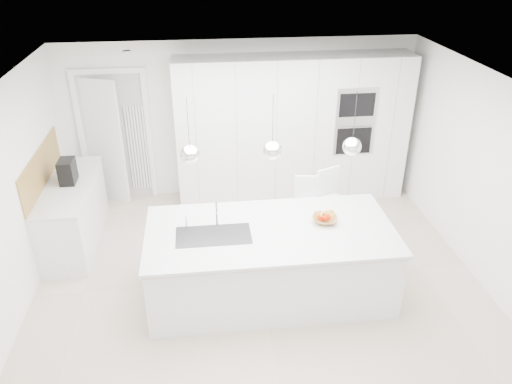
{
  "coord_description": "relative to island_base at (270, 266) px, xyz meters",
  "views": [
    {
      "loc": [
        -0.63,
        -5.02,
        3.94
      ],
      "look_at": [
        0.0,
        0.3,
        1.1
      ],
      "focal_mm": 35.0,
      "sensor_mm": 36.0,
      "label": 1
    }
  ],
  "objects": [
    {
      "name": "floor",
      "position": [
        -0.1,
        0.3,
        -0.43
      ],
      "size": [
        5.5,
        5.5,
        0.0
      ],
      "primitive_type": "plane",
      "color": "#C2B19C",
      "rests_on": "ground"
    },
    {
      "name": "wall_back",
      "position": [
        -0.1,
        2.8,
        0.82
      ],
      "size": [
        5.5,
        0.0,
        5.5
      ],
      "primitive_type": "plane",
      "rotation": [
        1.57,
        0.0,
        0.0
      ],
      "color": "white",
      "rests_on": "ground"
    },
    {
      "name": "wall_left",
      "position": [
        -2.85,
        0.3,
        0.82
      ],
      "size": [
        0.0,
        5.0,
        5.0
      ],
      "primitive_type": "plane",
      "rotation": [
        1.57,
        0.0,
        1.57
      ],
      "color": "white",
      "rests_on": "ground"
    },
    {
      "name": "ceiling",
      "position": [
        -0.1,
        0.3,
        2.07
      ],
      "size": [
        5.5,
        5.5,
        0.0
      ],
      "primitive_type": "plane",
      "rotation": [
        3.14,
        0.0,
        0.0
      ],
      "color": "white",
      "rests_on": "wall_back"
    },
    {
      "name": "tall_cabinets",
      "position": [
        0.7,
        2.5,
        0.72
      ],
      "size": [
        3.6,
        0.6,
        2.3
      ],
      "primitive_type": "cube",
      "color": "silver",
      "rests_on": "floor"
    },
    {
      "name": "oven_stack",
      "position": [
        1.6,
        2.19,
        0.92
      ],
      "size": [
        0.62,
        0.04,
        1.05
      ],
      "primitive_type": null,
      "color": "#A5A5A8",
      "rests_on": "tall_cabinets"
    },
    {
      "name": "doorway_frame",
      "position": [
        -2.05,
        2.77,
        0.59
      ],
      "size": [
        1.11,
        0.08,
        2.13
      ],
      "primitive_type": null,
      "color": "white",
      "rests_on": "floor"
    },
    {
      "name": "hallway_door",
      "position": [
        -2.3,
        2.72,
        0.57
      ],
      "size": [
        0.76,
        0.38,
        2.0
      ],
      "primitive_type": "cube",
      "rotation": [
        0.0,
        0.0,
        -0.44
      ],
      "color": "white",
      "rests_on": "floor"
    },
    {
      "name": "radiator",
      "position": [
        -1.73,
        2.76,
        0.42
      ],
      "size": [
        0.32,
        0.04,
        1.4
      ],
      "primitive_type": null,
      "color": "white",
      "rests_on": "floor"
    },
    {
      "name": "left_base_cabinets",
      "position": [
        -2.55,
        1.5,
        0.0
      ],
      "size": [
        0.6,
        1.8,
        0.86
      ],
      "primitive_type": "cube",
      "color": "silver",
      "rests_on": "floor"
    },
    {
      "name": "left_worktop",
      "position": [
        -2.55,
        1.5,
        0.45
      ],
      "size": [
        0.62,
        1.82,
        0.04
      ],
      "primitive_type": "cube",
      "color": "silver",
      "rests_on": "left_base_cabinets"
    },
    {
      "name": "oak_backsplash",
      "position": [
        -2.84,
        1.5,
        0.72
      ],
      "size": [
        0.02,
        1.8,
        0.5
      ],
      "primitive_type": "cube",
      "color": "#AB8241",
      "rests_on": "wall_left"
    },
    {
      "name": "island_base",
      "position": [
        0.0,
        0.0,
        0.0
      ],
      "size": [
        2.8,
        1.2,
        0.86
      ],
      "primitive_type": "cube",
      "color": "silver",
      "rests_on": "floor"
    },
    {
      "name": "island_worktop",
      "position": [
        0.0,
        0.05,
        0.45
      ],
      "size": [
        2.84,
        1.4,
        0.04
      ],
      "primitive_type": "cube",
      "color": "silver",
      "rests_on": "island_base"
    },
    {
      "name": "island_sink",
      "position": [
        -0.65,
        -0.0,
        0.39
      ],
      "size": [
        0.84,
        0.44,
        0.18
      ],
      "primitive_type": null,
      "color": "#3F3F42",
      "rests_on": "island_worktop"
    },
    {
      "name": "island_tap",
      "position": [
        -0.6,
        0.2,
        0.62
      ],
      "size": [
        0.02,
        0.02,
        0.3
      ],
      "primitive_type": "cylinder",
      "color": "white",
      "rests_on": "island_worktop"
    },
    {
      "name": "pendant_left",
      "position": [
        -0.85,
        -0.0,
        1.47
      ],
      "size": [
        0.2,
        0.2,
        0.2
      ],
      "primitive_type": "sphere",
      "color": "white",
      "rests_on": "ceiling"
    },
    {
      "name": "pendant_mid",
      "position": [
        -0.0,
        -0.0,
        1.47
      ],
      "size": [
        0.2,
        0.2,
        0.2
      ],
      "primitive_type": "sphere",
      "color": "white",
      "rests_on": "ceiling"
    },
    {
      "name": "pendant_right",
      "position": [
        0.85,
        -0.0,
        1.47
      ],
      "size": [
        0.2,
        0.2,
        0.2
      ],
      "primitive_type": "sphere",
      "color": "white",
      "rests_on": "ceiling"
    },
    {
      "name": "fruit_bowl",
      "position": [
        0.65,
        0.14,
        0.51
      ],
      "size": [
        0.35,
        0.35,
        0.07
      ],
      "primitive_type": "imported",
      "rotation": [
        0.0,
        0.0,
        -0.26
      ],
      "color": "#AB8241",
      "rests_on": "island_worktop"
    },
    {
      "name": "espresso_machine",
      "position": [
        -2.53,
        1.56,
        0.63
      ],
      "size": [
        0.2,
        0.3,
        0.32
      ],
      "primitive_type": "cube",
      "rotation": [
        0.0,
        0.0,
        -0.01
      ],
      "color": "black",
      "rests_on": "left_worktop"
    },
    {
      "name": "bar_stool_left",
      "position": [
        0.64,
        0.97,
        0.08
      ],
      "size": [
        0.4,
        0.51,
        1.02
      ],
      "primitive_type": null,
      "rotation": [
        0.0,
        0.0,
        -0.15
      ],
      "color": "white",
      "rests_on": "floor"
    },
    {
      "name": "bar_stool_right",
      "position": [
        0.94,
        0.96,
        0.13
      ],
      "size": [
        0.54,
        0.62,
        1.12
      ],
      "primitive_type": null,
      "rotation": [
        0.0,
        0.0,
        0.41
      ],
      "color": "white",
      "rests_on": "floor"
    },
    {
      "name": "apple_a",
      "position": [
        0.63,
        0.18,
        0.54
      ],
      "size": [
        0.07,
        0.07,
        0.07
      ],
      "primitive_type": "sphere",
      "color": "#C21B01",
      "rests_on": "fruit_bowl"
    },
    {
      "name": "apple_b",
      "position": [
        0.61,
        0.13,
        0.54
      ],
      "size": [
        0.08,
        0.08,
        0.08
      ],
      "primitive_type": "sphere",
      "color": "#C21B01",
      "rests_on": "fruit_bowl"
    },
    {
      "name": "apple_c",
      "position": [
        0.68,
        0.12,
        0.54
      ],
      "size": [
        0.08,
        0.08,
        0.08
      ],
      "primitive_type": "sphere",
      "color": "#C21B01",
      "rests_on": "fruit_bowl"
    },
    {
      "name": "apple_extra_3",
      "position": [
        0.65,
        0.11,
        0.54
      ],
      "size": [
        0.08,
        0.08,
        0.08
      ],
      "primitive_type": "sphere",
      "color": "#C21B01",
      "rests_on": "fruit_bowl"
    },
    {
      "name": "banana_bunch",
      "position": [
        0.68,
        0.14,
        0.58
      ],
      "size": [
        0.21,
        0.16,
        0.19
      ],
      "primitive_type": "torus",
      "rotation": [
        1.22,
        0.0,
        0.35
      ],
      "color": "gold",
      "rests_on": "fruit_bowl"
    }
  ]
}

